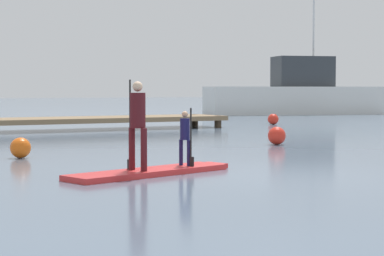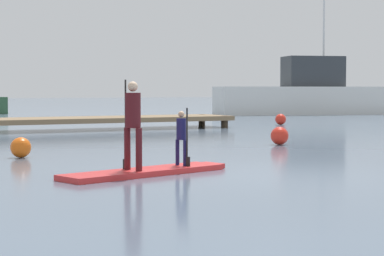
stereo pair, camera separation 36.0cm
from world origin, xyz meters
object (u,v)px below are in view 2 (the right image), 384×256
Objects in this scene: fishing_boat_white_large at (305,95)px; mooring_buoy_mid at (21,148)px; paddleboard_near at (147,172)px; mooring_buoy_far at (281,119)px; paddler_adult at (133,119)px; mooring_buoy_near at (280,136)px; paddler_child_solo at (182,135)px.

fishing_boat_white_large is 30.53m from mooring_buoy_mid.
paddleboard_near is 7.38× the size of mooring_buoy_far.
paddler_adult reaches higher than mooring_buoy_mid.
mooring_buoy_mid is 0.97× the size of mooring_buoy_far.
mooring_buoy_mid is (-1.24, 4.22, 0.18)m from paddleboard_near.
mooring_buoy_near reaches higher than paddleboard_near.
paddleboard_near is at bearing -164.93° from paddler_child_solo.
fishing_boat_white_large reaches higher than mooring_buoy_near.
paddler_adult is 0.14× the size of fishing_boat_white_large.
fishing_boat_white_large is (20.64, 24.40, 0.53)m from paddler_child_solo.
mooring_buoy_mid is 17.10m from mooring_buoy_far.
mooring_buoy_near reaches higher than mooring_buoy_far.
mooring_buoy_far is at bearing 55.61° from mooring_buoy_near.
mooring_buoy_near is at bearing -127.70° from fishing_boat_white_large.
mooring_buoy_near is (-15.38, -19.89, -0.95)m from fishing_boat_white_large.
mooring_buoy_mid reaches higher than paddleboard_near.
mooring_buoy_near is 1.05× the size of mooring_buoy_far.
mooring_buoy_far reaches higher than mooring_buoy_mid.
fishing_boat_white_large is at bearing 48.62° from paddler_adult.
paddler_child_solo is 6.95m from mooring_buoy_near.
paddleboard_near is at bearing 14.84° from paddler_adult.
mooring_buoy_far is (6.52, 9.53, -0.01)m from mooring_buoy_near.
mooring_buoy_far is at bearing 49.98° from paddler_child_solo.
paddler_adult is 1.47× the size of paddler_child_solo.
paddler_child_solo reaches higher than mooring_buoy_mid.
mooring_buoy_near is 7.33m from mooring_buoy_mid.
paddler_child_solo is 31.97m from fishing_boat_white_large.
paddler_adult is 1.20m from paddler_child_solo.
mooring_buoy_near is at bearing 37.91° from paddleboard_near.
paddleboard_near is 19.03m from mooring_buoy_far.
mooring_buoy_near is (6.07, 4.73, 0.20)m from paddleboard_near.
paddler_adult is at bearing -131.98° from mooring_buoy_far.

